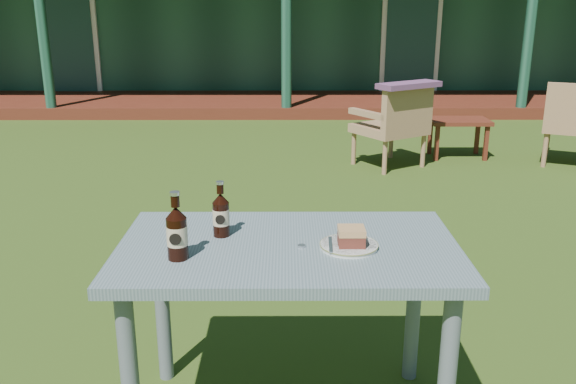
{
  "coord_description": "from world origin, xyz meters",
  "views": [
    {
      "loc": [
        -0.01,
        -3.59,
        1.53
      ],
      "look_at": [
        0.0,
        -1.3,
        0.82
      ],
      "focal_mm": 38.0,
      "sensor_mm": 36.0,
      "label": 1
    }
  ],
  "objects_px": {
    "plate": "(349,245)",
    "cola_bottle_near": "(221,214)",
    "cake_slice": "(351,236)",
    "cola_bottle_far": "(177,232)",
    "cafe_table": "(288,271)",
    "armchair_left": "(395,122)",
    "side_table": "(459,125)"
  },
  "relations": [
    {
      "from": "cola_bottle_far",
      "to": "cola_bottle_near",
      "type": "bearing_deg",
      "value": 59.56
    },
    {
      "from": "armchair_left",
      "to": "side_table",
      "type": "relative_size",
      "value": 1.32
    },
    {
      "from": "armchair_left",
      "to": "cola_bottle_near",
      "type": "bearing_deg",
      "value": -109.19
    },
    {
      "from": "cafe_table",
      "to": "cola_bottle_far",
      "type": "relative_size",
      "value": 5.16
    },
    {
      "from": "side_table",
      "to": "cola_bottle_near",
      "type": "bearing_deg",
      "value": -116.18
    },
    {
      "from": "plate",
      "to": "cola_bottle_far",
      "type": "xyz_separation_m",
      "value": [
        -0.58,
        -0.09,
        0.08
      ]
    },
    {
      "from": "cafe_table",
      "to": "plate",
      "type": "distance_m",
      "value": 0.24
    },
    {
      "from": "cake_slice",
      "to": "cola_bottle_near",
      "type": "height_order",
      "value": "cola_bottle_near"
    },
    {
      "from": "side_table",
      "to": "cafe_table",
      "type": "bearing_deg",
      "value": -112.95
    },
    {
      "from": "cola_bottle_far",
      "to": "side_table",
      "type": "distance_m",
      "value": 4.83
    },
    {
      "from": "cafe_table",
      "to": "side_table",
      "type": "distance_m",
      "value": 4.55
    },
    {
      "from": "cafe_table",
      "to": "cola_bottle_near",
      "type": "relative_size",
      "value": 5.82
    },
    {
      "from": "plate",
      "to": "cola_bottle_near",
      "type": "bearing_deg",
      "value": 165.49
    },
    {
      "from": "plate",
      "to": "cola_bottle_near",
      "type": "height_order",
      "value": "cola_bottle_near"
    },
    {
      "from": "cafe_table",
      "to": "cola_bottle_far",
      "type": "xyz_separation_m",
      "value": [
        -0.37,
        -0.12,
        0.19
      ]
    },
    {
      "from": "cake_slice",
      "to": "plate",
      "type": "bearing_deg",
      "value": 135.86
    },
    {
      "from": "cafe_table",
      "to": "cake_slice",
      "type": "height_order",
      "value": "cake_slice"
    },
    {
      "from": "cafe_table",
      "to": "armchair_left",
      "type": "relative_size",
      "value": 1.52
    },
    {
      "from": "cola_bottle_far",
      "to": "armchair_left",
      "type": "bearing_deg",
      "value": 70.15
    },
    {
      "from": "cola_bottle_near",
      "to": "plate",
      "type": "bearing_deg",
      "value": -14.51
    },
    {
      "from": "cola_bottle_near",
      "to": "armchair_left",
      "type": "xyz_separation_m",
      "value": [
        1.28,
        3.68,
        -0.36
      ]
    },
    {
      "from": "armchair_left",
      "to": "side_table",
      "type": "xyz_separation_m",
      "value": [
        0.73,
        0.41,
        -0.1
      ]
    },
    {
      "from": "cola_bottle_far",
      "to": "armchair_left",
      "type": "height_order",
      "value": "cola_bottle_far"
    },
    {
      "from": "cake_slice",
      "to": "cola_bottle_far",
      "type": "relative_size",
      "value": 0.4
    },
    {
      "from": "cola_bottle_near",
      "to": "cola_bottle_far",
      "type": "height_order",
      "value": "cola_bottle_far"
    },
    {
      "from": "cafe_table",
      "to": "side_table",
      "type": "height_order",
      "value": "cafe_table"
    },
    {
      "from": "cola_bottle_near",
      "to": "cola_bottle_far",
      "type": "xyz_separation_m",
      "value": [
        -0.12,
        -0.21,
        0.01
      ]
    },
    {
      "from": "cake_slice",
      "to": "cola_bottle_far",
      "type": "xyz_separation_m",
      "value": [
        -0.58,
        -0.09,
        0.05
      ]
    },
    {
      "from": "cafe_table",
      "to": "cola_bottle_near",
      "type": "distance_m",
      "value": 0.32
    },
    {
      "from": "cola_bottle_near",
      "to": "cola_bottle_far",
      "type": "bearing_deg",
      "value": -120.44
    },
    {
      "from": "cake_slice",
      "to": "side_table",
      "type": "distance_m",
      "value": 4.52
    },
    {
      "from": "cake_slice",
      "to": "cola_bottle_far",
      "type": "distance_m",
      "value": 0.59
    }
  ]
}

